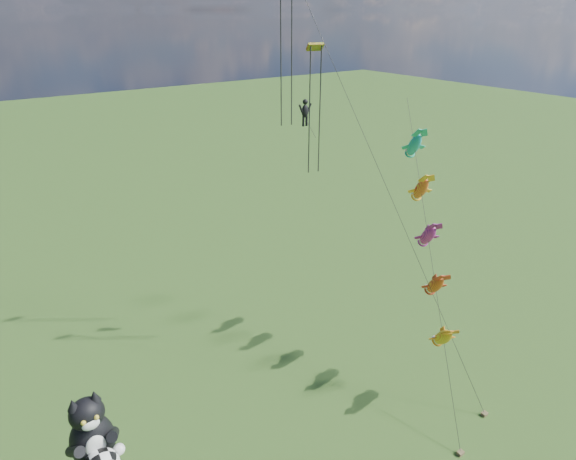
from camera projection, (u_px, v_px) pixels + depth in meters
cat_kite_rig at (94, 442)px, 20.81m from camera, size 2.42×4.04×9.57m
fish_windsock_rig at (428, 236)px, 32.40m from camera, size 7.96×13.95×18.26m
parafoil_rig at (308, 97)px, 32.06m from camera, size 5.23×17.00×27.40m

